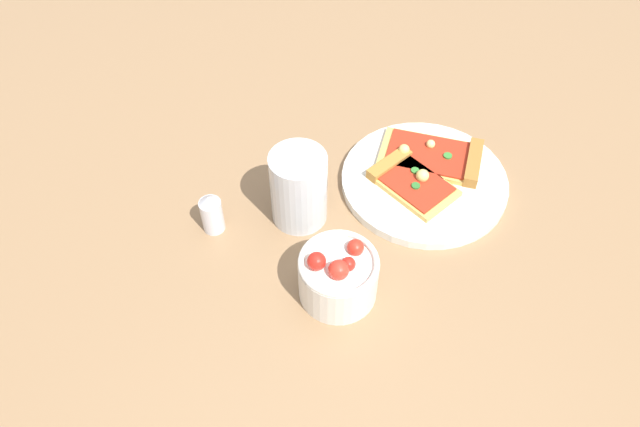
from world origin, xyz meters
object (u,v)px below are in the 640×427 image
object	(u,v)px
pizza_slice_near	(410,180)
pepper_shaker	(212,211)
pizza_slice_far	(437,157)
plate	(424,181)
salad_bowl	(338,275)
soda_glass	(299,190)

from	to	relation	value
pizza_slice_near	pepper_shaker	size ratio (longest dim) A/B	2.17
pizza_slice_near	pizza_slice_far	bearing A→B (deg)	-140.56
plate	pepper_shaker	world-z (taller)	pepper_shaker
salad_bowl	pepper_shaker	size ratio (longest dim) A/B	1.54
pizza_slice_far	salad_bowl	size ratio (longest dim) A/B	1.71
salad_bowl	pepper_shaker	xyz separation A→B (m)	(0.16, -0.13, -0.01)
pepper_shaker	plate	bearing A→B (deg)	-171.86
plate	salad_bowl	distance (m)	0.23
plate	pizza_slice_near	world-z (taller)	pizza_slice_near
salad_bowl	pepper_shaker	world-z (taller)	salad_bowl
plate	salad_bowl	xyz separation A→B (m)	(0.15, 0.17, 0.03)
pizza_slice_far	pepper_shaker	bearing A→B (deg)	13.33
plate	pepper_shaker	distance (m)	0.32
salad_bowl	soda_glass	bearing A→B (deg)	-74.77
pizza_slice_near	pepper_shaker	xyz separation A→B (m)	(0.29, 0.04, 0.01)
salad_bowl	pizza_slice_far	bearing A→B (deg)	-130.61
pizza_slice_near	salad_bowl	size ratio (longest dim) A/B	1.41
soda_glass	pepper_shaker	distance (m)	0.12
pizza_slice_near	pizza_slice_far	distance (m)	0.07
salad_bowl	pizza_slice_near	bearing A→B (deg)	-127.51
pizza_slice_near	salad_bowl	distance (m)	0.21
salad_bowl	soda_glass	size ratio (longest dim) A/B	0.89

